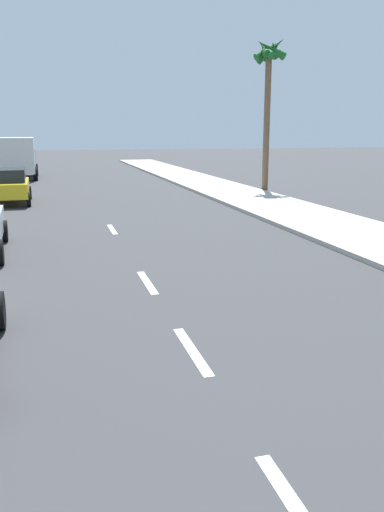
% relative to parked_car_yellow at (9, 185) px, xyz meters
% --- Properties ---
extents(ground_plane, '(160.00, 160.00, 0.00)m').
position_rel_parked_car_yellow_xyz_m(ground_plane, '(3.73, -8.64, -0.84)').
color(ground_plane, '#38383A').
extents(sidewalk_strip, '(3.60, 80.00, 0.14)m').
position_rel_parked_car_yellow_xyz_m(sidewalk_strip, '(11.06, -6.64, -0.77)').
color(sidewalk_strip, '#B2ADA3').
rests_on(sidewalk_strip, ground).
extents(lane_stripe_3, '(0.16, 1.80, 0.01)m').
position_rel_parked_car_yellow_xyz_m(lane_stripe_3, '(3.73, -18.02, -0.83)').
color(lane_stripe_3, white).
rests_on(lane_stripe_3, ground).
extents(lane_stripe_4, '(0.16, 1.80, 0.01)m').
position_rel_parked_car_yellow_xyz_m(lane_stripe_4, '(3.73, -14.27, -0.83)').
color(lane_stripe_4, white).
rests_on(lane_stripe_4, ground).
extents(lane_stripe_5, '(0.16, 1.80, 0.01)m').
position_rel_parked_car_yellow_xyz_m(lane_stripe_5, '(3.73, -7.73, -0.83)').
color(lane_stripe_5, white).
rests_on(lane_stripe_5, ground).
extents(parked_car_yellow, '(1.90, 3.98, 1.57)m').
position_rel_parked_car_yellow_xyz_m(parked_car_yellow, '(0.00, 0.00, 0.00)').
color(parked_car_yellow, gold).
rests_on(parked_car_yellow, ground).
extents(delivery_truck, '(2.73, 6.27, 2.80)m').
position_rel_parked_car_yellow_xyz_m(delivery_truck, '(-0.34, 13.20, 0.67)').
color(delivery_truck, '#23478C').
rests_on(delivery_truck, ground).
extents(palm_tree_far, '(1.77, 1.76, 8.05)m').
position_rel_parked_car_yellow_xyz_m(palm_tree_far, '(13.14, 1.57, 5.47)').
color(palm_tree_far, brown).
rests_on(palm_tree_far, ground).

